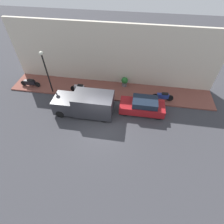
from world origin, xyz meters
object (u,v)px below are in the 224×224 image
Objects in this scene: motorcycle_blue at (163,96)px; streetlamp at (45,66)px; scooter_silver at (79,88)px; motorcycle_black at (30,83)px; parked_car at (143,106)px; delivery_van at (85,104)px; potted_plant at (125,81)px.

streetlamp is at bearing 91.98° from motorcycle_blue.
motorcycle_black is (0.17, 5.14, -0.04)m from scooter_silver.
parked_car is 0.91× the size of streetlamp.
motorcycle_blue is at bearing -69.11° from delivery_van.
streetlamp is (-0.36, 10.52, 2.33)m from motorcycle_blue.
parked_car is 0.76× the size of delivery_van.
scooter_silver is at bearing 26.42° from delivery_van.
scooter_silver is 0.43× the size of streetlamp.
scooter_silver is 0.87× the size of motorcycle_black.
motorcycle_blue is (2.53, -6.62, -0.45)m from delivery_van.
parked_car is at bearing -150.31° from potted_plant.
scooter_silver is 3.54m from streetlamp.
motorcycle_black is (1.78, 11.20, -0.11)m from parked_car.
delivery_van reaches higher than potted_plant.
streetlamp reaches higher than motorcycle_blue.
delivery_van is at bearing 110.89° from motorcycle_blue.
motorcycle_black is 0.49× the size of streetlamp.
parked_car is at bearing -79.76° from delivery_van.
motorcycle_blue is (1.65, -1.79, -0.09)m from parked_car.
motorcycle_black is 2.12× the size of potted_plant.
delivery_van is 5.13m from potted_plant.
delivery_van is 1.19× the size of streetlamp.
parked_car reaches higher than scooter_silver.
motorcycle_blue is at bearing -90.54° from motorcycle_black.
potted_plant is (2.02, -6.84, -2.26)m from streetlamp.
streetlamp is at bearing 81.60° from parked_car.
potted_plant is (1.66, 3.68, 0.07)m from motorcycle_blue.
delivery_van is 2.80× the size of scooter_silver.
scooter_silver is (1.61, 6.06, -0.07)m from parked_car.
motorcycle_blue is 2.03× the size of potted_plant.
streetlamp is at bearing 61.01° from delivery_van.
potted_plant reaches higher than motorcycle_blue.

